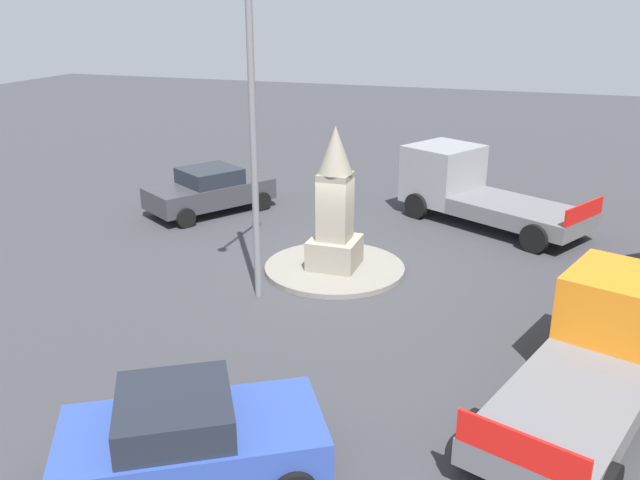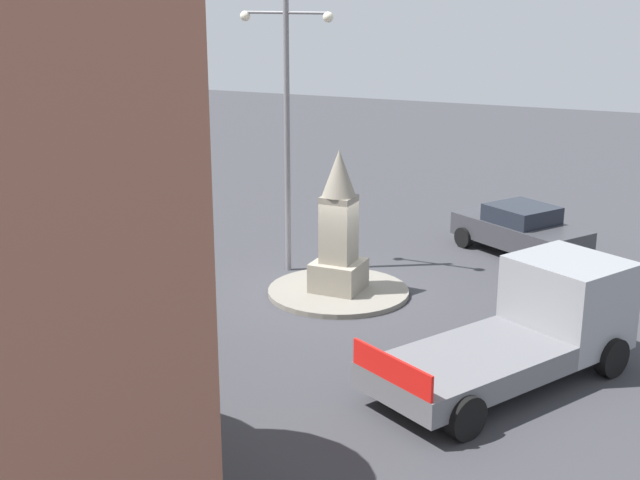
{
  "view_description": "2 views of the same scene",
  "coord_description": "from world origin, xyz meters",
  "px_view_note": "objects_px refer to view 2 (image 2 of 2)",
  "views": [
    {
      "loc": [
        15.62,
        4.9,
        6.78
      ],
      "look_at": [
        0.66,
        -0.19,
        1.07
      ],
      "focal_mm": 37.22,
      "sensor_mm": 36.0,
      "label": 1
    },
    {
      "loc": [
        -8.34,
        19.58,
        7.73
      ],
      "look_at": [
        0.51,
        0.05,
        1.44
      ],
      "focal_mm": 47.92,
      "sensor_mm": 36.0,
      "label": 2
    }
  ],
  "objects_px": {
    "car_dark_grey_parked_left": "(520,229)",
    "tree_near_wall": "(89,283)",
    "truck_grey_far_side": "(532,326)",
    "monument": "(339,230)",
    "streetlamp": "(287,110)",
    "truck_orange_waiting": "(44,313)",
    "car_blue_approaching": "(69,234)"
  },
  "relations": [
    {
      "from": "monument",
      "to": "car_dark_grey_parked_left",
      "type": "bearing_deg",
      "value": -123.04
    },
    {
      "from": "car_blue_approaching",
      "to": "truck_orange_waiting",
      "type": "distance_m",
      "value": 7.2
    },
    {
      "from": "truck_orange_waiting",
      "to": "streetlamp",
      "type": "bearing_deg",
      "value": -106.1
    },
    {
      "from": "monument",
      "to": "car_dark_grey_parked_left",
      "type": "relative_size",
      "value": 0.83
    },
    {
      "from": "car_blue_approaching",
      "to": "car_dark_grey_parked_left",
      "type": "xyz_separation_m",
      "value": [
        -12.14,
        -6.01,
        0.02
      ]
    },
    {
      "from": "car_dark_grey_parked_left",
      "to": "tree_near_wall",
      "type": "xyz_separation_m",
      "value": [
        3.34,
        15.65,
        2.78
      ]
    },
    {
      "from": "truck_orange_waiting",
      "to": "monument",
      "type": "bearing_deg",
      "value": -124.34
    },
    {
      "from": "streetlamp",
      "to": "truck_orange_waiting",
      "type": "bearing_deg",
      "value": 73.9
    },
    {
      "from": "car_dark_grey_parked_left",
      "to": "truck_grey_far_side",
      "type": "height_order",
      "value": "truck_grey_far_side"
    },
    {
      "from": "car_blue_approaching",
      "to": "tree_near_wall",
      "type": "relative_size",
      "value": 0.79
    },
    {
      "from": "monument",
      "to": "tree_near_wall",
      "type": "xyz_separation_m",
      "value": [
        -0.28,
        10.09,
        1.8
      ]
    },
    {
      "from": "car_blue_approaching",
      "to": "truck_orange_waiting",
      "type": "bearing_deg",
      "value": 126.05
    },
    {
      "from": "monument",
      "to": "car_blue_approaching",
      "type": "bearing_deg",
      "value": 3.08
    },
    {
      "from": "streetlamp",
      "to": "car_dark_grey_parked_left",
      "type": "height_order",
      "value": "streetlamp"
    },
    {
      "from": "truck_orange_waiting",
      "to": "tree_near_wall",
      "type": "bearing_deg",
      "value": 140.12
    },
    {
      "from": "monument",
      "to": "truck_grey_far_side",
      "type": "distance_m",
      "value": 6.28
    },
    {
      "from": "truck_grey_far_side",
      "to": "monument",
      "type": "bearing_deg",
      "value": -27.14
    },
    {
      "from": "car_dark_grey_parked_left",
      "to": "tree_near_wall",
      "type": "height_order",
      "value": "tree_near_wall"
    },
    {
      "from": "streetlamp",
      "to": "truck_orange_waiting",
      "type": "xyz_separation_m",
      "value": [
        2.18,
        7.56,
        -3.59
      ]
    },
    {
      "from": "tree_near_wall",
      "to": "truck_orange_waiting",
      "type": "bearing_deg",
      "value": -39.88
    },
    {
      "from": "streetlamp",
      "to": "truck_grey_far_side",
      "type": "bearing_deg",
      "value": 151.7
    },
    {
      "from": "car_blue_approaching",
      "to": "monument",
      "type": "bearing_deg",
      "value": -176.92
    },
    {
      "from": "streetlamp",
      "to": "car_dark_grey_parked_left",
      "type": "bearing_deg",
      "value": -143.22
    },
    {
      "from": "streetlamp",
      "to": "tree_near_wall",
      "type": "height_order",
      "value": "streetlamp"
    },
    {
      "from": "car_dark_grey_parked_left",
      "to": "truck_grey_far_side",
      "type": "xyz_separation_m",
      "value": [
        -1.94,
        8.4,
        0.3
      ]
    },
    {
      "from": "car_dark_grey_parked_left",
      "to": "tree_near_wall",
      "type": "bearing_deg",
      "value": 77.96
    },
    {
      "from": "streetlamp",
      "to": "monument",
      "type": "bearing_deg",
      "value": 148.75
    },
    {
      "from": "streetlamp",
      "to": "tree_near_wall",
      "type": "distance_m",
      "value": 11.66
    },
    {
      "from": "car_blue_approaching",
      "to": "tree_near_wall",
      "type": "height_order",
      "value": "tree_near_wall"
    },
    {
      "from": "streetlamp",
      "to": "tree_near_wall",
      "type": "xyz_separation_m",
      "value": [
        -2.38,
        11.37,
        -1.03
      ]
    },
    {
      "from": "monument",
      "to": "tree_near_wall",
      "type": "bearing_deg",
      "value": 91.57
    },
    {
      "from": "truck_orange_waiting",
      "to": "truck_grey_far_side",
      "type": "bearing_deg",
      "value": -160.79
    }
  ]
}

